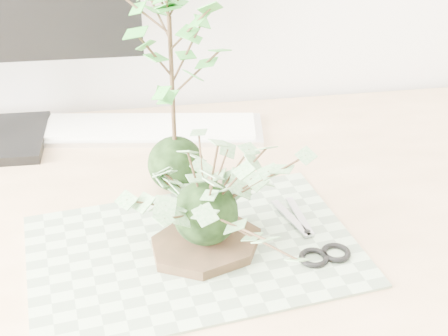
{
  "coord_description": "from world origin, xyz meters",
  "views": [
    {
      "loc": [
        -0.12,
        0.41,
        1.27
      ],
      "look_at": [
        0.0,
        1.14,
        0.84
      ],
      "focal_mm": 50.0,
      "sensor_mm": 36.0,
      "label": 1
    }
  ],
  "objects": [
    {
      "name": "desk",
      "position": [
        -0.0,
        1.23,
        0.65
      ],
      "size": [
        1.6,
        0.7,
        0.74
      ],
      "color": "tan",
      "rests_on": "ground_plane"
    },
    {
      "name": "cutting_mat",
      "position": [
        -0.05,
        1.09,
        0.74
      ],
      "size": [
        0.48,
        0.35,
        0.0
      ],
      "primitive_type": "cube",
      "rotation": [
        0.0,
        0.0,
        0.13
      ],
      "color": "slate",
      "rests_on": "desk"
    },
    {
      "name": "stone_dish",
      "position": [
        -0.03,
        1.09,
        0.75
      ],
      "size": [
        0.21,
        0.21,
        0.01
      ],
      "primitive_type": "cylinder",
      "rotation": [
        0.0,
        0.0,
        0.34
      ],
      "color": "black",
      "rests_on": "cutting_mat"
    },
    {
      "name": "ivy_kokedama",
      "position": [
        -0.03,
        1.09,
        0.84
      ],
      "size": [
        0.32,
        0.32,
        0.18
      ],
      "rotation": [
        0.0,
        0.0,
        -0.34
      ],
      "color": "black",
      "rests_on": "stone_dish"
    },
    {
      "name": "maple_kokedama",
      "position": [
        -0.06,
        1.26,
        1.0
      ],
      "size": [
        0.24,
        0.24,
        0.37
      ],
      "rotation": [
        0.0,
        0.0,
        -0.27
      ],
      "color": "black",
      "rests_on": "desk"
    },
    {
      "name": "keyboard",
      "position": [
        -0.09,
        1.47,
        0.75
      ],
      "size": [
        0.43,
        0.19,
        0.02
      ],
      "rotation": [
        0.0,
        0.0,
        -0.15
      ],
      "color": "silver",
      "rests_on": "desk"
    },
    {
      "name": "scissors",
      "position": [
        0.11,
        1.06,
        0.75
      ],
      "size": [
        0.08,
        0.17,
        0.01
      ],
      "rotation": [
        0.0,
        0.0,
        0.17
      ],
      "color": "#9999A0",
      "rests_on": "cutting_mat"
    }
  ]
}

